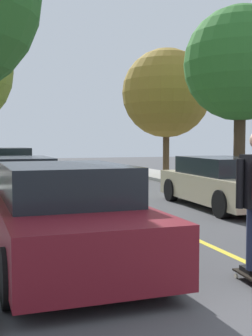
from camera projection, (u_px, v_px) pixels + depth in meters
The scene contains 7 objects.
center_line at pixel (193, 238), 7.96m from camera, with size 0.12×39.20×0.01m, color gold.
parked_car_left_nearest at pixel (67, 217), 6.19m from camera, with size 2.03×4.04×1.40m.
parked_car_left_near at pixel (22, 180), 12.66m from camera, with size 1.95×4.35×1.26m.
parked_car_left_far at pixel (9, 166), 18.12m from camera, with size 1.93×4.49×1.44m.
parked_car_right_near at pixel (224, 183), 11.61m from camera, with size 2.05×4.41×1.30m.
street_tree_right_nearest at pixel (241, 64), 14.44m from camera, with size 3.70×3.70×5.93m.
street_tree_right_near at pixel (166, 93), 20.16m from camera, with size 4.01×4.01×5.73m.
Camera 1 is at (-3.60, -3.09, 1.75)m, focal length 47.73 mm.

